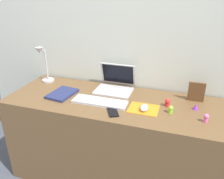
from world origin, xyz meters
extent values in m
plane|color=#474C56|center=(0.00, 0.00, 0.00)|extent=(6.00, 6.00, 0.00)
cube|color=beige|center=(0.00, 0.34, 0.80)|extent=(2.89, 0.05, 1.59)
cube|color=brown|center=(0.00, 0.00, 0.37)|extent=(1.69, 0.61, 0.74)
cube|color=silver|center=(-0.06, 0.15, 0.75)|extent=(0.30, 0.21, 0.01)
cube|color=silver|center=(-0.06, 0.28, 0.85)|extent=(0.30, 0.06, 0.20)
cube|color=black|center=(-0.06, 0.27, 0.85)|extent=(0.27, 0.05, 0.17)
cube|color=silver|center=(-0.10, -0.07, 0.75)|extent=(0.41, 0.13, 0.02)
cube|color=orange|center=(0.23, -0.06, 0.74)|extent=(0.21, 0.17, 0.00)
ellipsoid|color=silver|center=(0.24, -0.08, 0.76)|extent=(0.06, 0.10, 0.03)
cube|color=black|center=(0.04, -0.18, 0.74)|extent=(0.12, 0.14, 0.01)
cylinder|color=#B7B7BC|center=(-0.70, 0.19, 0.75)|extent=(0.11, 0.11, 0.02)
cylinder|color=#B7B7BC|center=(-0.70, 0.19, 0.90)|extent=(0.01, 0.01, 0.28)
cylinder|color=#B7B7BC|center=(-0.70, 0.15, 1.04)|extent=(0.01, 0.07, 0.08)
cone|color=#B7B7BC|center=(-0.70, 0.11, 1.05)|extent=(0.06, 0.06, 0.05)
cube|color=navy|center=(-0.44, -0.03, 0.75)|extent=(0.20, 0.26, 0.02)
cube|color=brown|center=(0.58, 0.19, 0.81)|extent=(0.12, 0.02, 0.15)
cylinder|color=#8CDB33|center=(0.42, -0.06, 0.75)|extent=(0.03, 0.03, 0.03)
sphere|color=#8CDB33|center=(0.42, -0.06, 0.78)|extent=(0.03, 0.03, 0.03)
cone|color=purple|center=(0.59, 0.05, 0.76)|extent=(0.04, 0.04, 0.04)
cylinder|color=pink|center=(0.65, -0.11, 0.75)|extent=(0.03, 0.03, 0.03)
sphere|color=pink|center=(0.65, -0.11, 0.78)|extent=(0.03, 0.03, 0.03)
cylinder|color=red|center=(0.39, 0.03, 0.75)|extent=(0.04, 0.04, 0.03)
sphere|color=red|center=(0.39, 0.03, 0.78)|extent=(0.04, 0.04, 0.04)
camera|label=1|loc=(0.47, -1.50, 1.54)|focal=36.91mm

